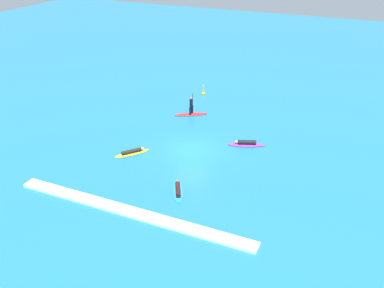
% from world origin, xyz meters
% --- Properties ---
extents(ground_plane, '(120.00, 120.00, 0.00)m').
position_xyz_m(ground_plane, '(0.00, 0.00, 0.00)').
color(ground_plane, '#1E6B93').
rests_on(ground_plane, ground).
extents(surfer_on_purple_board, '(3.03, 1.80, 0.45)m').
position_xyz_m(surfer_on_purple_board, '(3.64, 2.50, 0.16)').
color(surfer_on_purple_board, purple).
rests_on(surfer_on_purple_board, ground_plane).
extents(surfer_on_blue_board, '(1.84, 2.69, 0.40)m').
position_xyz_m(surfer_on_blue_board, '(1.63, -5.84, 0.15)').
color(surfer_on_blue_board, '#1E8CD1').
rests_on(surfer_on_blue_board, ground_plane).
extents(surfer_on_red_board, '(3.01, 2.28, 2.08)m').
position_xyz_m(surfer_on_red_board, '(-2.96, 6.35, 0.39)').
color(surfer_on_red_board, red).
rests_on(surfer_on_red_board, ground_plane).
extents(surfer_on_yellow_board, '(2.25, 2.62, 0.38)m').
position_xyz_m(surfer_on_yellow_board, '(-3.93, -2.52, 0.14)').
color(surfer_on_yellow_board, yellow).
rests_on(surfer_on_yellow_board, ground_plane).
extents(marker_buoy, '(0.39, 0.39, 1.13)m').
position_xyz_m(marker_buoy, '(-4.02, 11.69, 0.20)').
color(marker_buoy, yellow).
rests_on(marker_buoy, ground_plane).
extents(wave_crest, '(16.25, 0.90, 0.18)m').
position_xyz_m(wave_crest, '(0.00, -9.17, 0.09)').
color(wave_crest, white).
rests_on(wave_crest, ground_plane).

